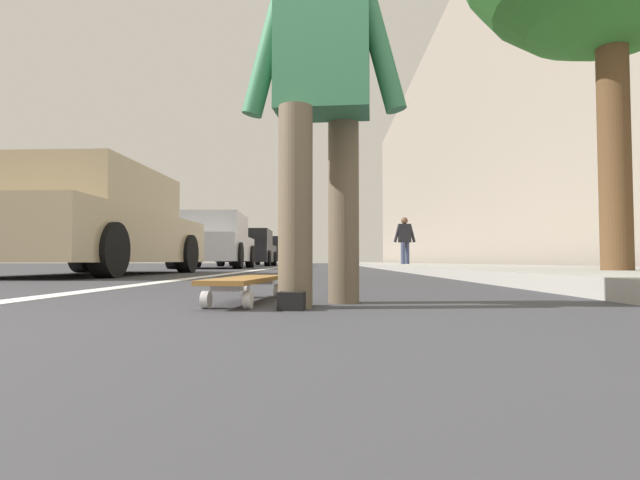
# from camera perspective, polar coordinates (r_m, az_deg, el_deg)

# --- Properties ---
(ground_plane) EXTENTS (80.00, 80.00, 0.00)m
(ground_plane) POSITION_cam_1_polar(r_m,az_deg,el_deg) (11.02, -0.61, -3.46)
(ground_plane) COLOR #38383D
(lane_stripe_white) EXTENTS (52.00, 0.16, 0.01)m
(lane_stripe_white) POSITION_cam_1_polar(r_m,az_deg,el_deg) (21.07, -3.27, -2.99)
(lane_stripe_white) COLOR silver
(lane_stripe_white) RESTS_ON ground
(sidewalk_curb) EXTENTS (52.00, 3.20, 0.11)m
(sidewalk_curb) POSITION_cam_1_polar(r_m,az_deg,el_deg) (19.24, 9.53, -2.85)
(sidewalk_curb) COLOR #9E9B93
(sidewalk_curb) RESTS_ON ground
(building_facade) EXTENTS (40.00, 1.20, 10.58)m
(building_facade) POSITION_cam_1_polar(r_m,az_deg,el_deg) (24.21, 14.09, 9.76)
(building_facade) COLOR gray
(building_facade) RESTS_ON ground
(skateboard) EXTENTS (0.86, 0.28, 0.11)m
(skateboard) POSITION_cam_1_polar(r_m,az_deg,el_deg) (2.28, -8.48, -4.82)
(skateboard) COLOR white
(skateboard) RESTS_ON ground
(skater_person) EXTENTS (0.45, 0.72, 1.64)m
(skater_person) POSITION_cam_1_polar(r_m,az_deg,el_deg) (2.23, 0.22, 17.15)
(skater_person) COLOR brown
(skater_person) RESTS_ON ground
(parked_car_near) EXTENTS (4.48, 2.14, 1.48)m
(parked_car_near) POSITION_cam_1_polar(r_m,az_deg,el_deg) (7.66, -24.78, 1.64)
(parked_car_near) COLOR tan
(parked_car_near) RESTS_ON ground
(parked_car_mid) EXTENTS (4.23, 1.97, 1.50)m
(parked_car_mid) POSITION_cam_1_polar(r_m,az_deg,el_deg) (13.98, -12.04, -0.24)
(parked_car_mid) COLOR #B7B7BC
(parked_car_mid) RESTS_ON ground
(parked_car_far) EXTENTS (4.04, 2.05, 1.46)m
(parked_car_far) POSITION_cam_1_polar(r_m,az_deg,el_deg) (20.15, -8.22, -1.02)
(parked_car_far) COLOR black
(parked_car_far) RESTS_ON ground
(parked_car_end) EXTENTS (4.31, 2.05, 1.49)m
(parked_car_end) POSITION_cam_1_polar(r_m,az_deg,el_deg) (26.66, -5.96, -1.34)
(parked_car_end) COLOR black
(parked_car_end) RESTS_ON ground
(traffic_light) EXTENTS (0.33, 0.28, 4.09)m
(traffic_light) POSITION_cam_1_polar(r_m,az_deg,el_deg) (23.66, -3.81, 3.93)
(traffic_light) COLOR #2D2D2D
(traffic_light) RESTS_ON ground
(pedestrian_distant) EXTENTS (0.42, 0.66, 1.51)m
(pedestrian_distant) POSITION_cam_1_polar(r_m,az_deg,el_deg) (14.91, 9.76, 0.14)
(pedestrian_distant) COLOR #384260
(pedestrian_distant) RESTS_ON ground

